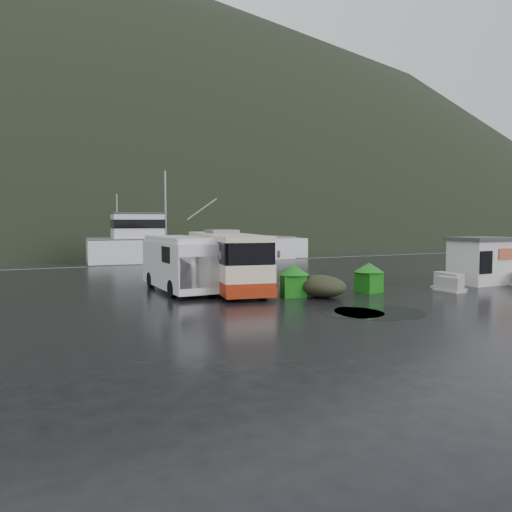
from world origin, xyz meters
name	(u,v)px	position (x,y,z in m)	size (l,w,h in m)	color
ground	(305,294)	(0.00, 0.00, 0.00)	(160.00, 160.00, 0.00)	black
harbor_water	(69,236)	(0.00, 110.00, 0.00)	(300.00, 180.00, 0.02)	black
quay_edge	(181,263)	(0.00, 20.00, 0.00)	(160.00, 0.60, 1.50)	#999993
headland	(61,228)	(10.00, 250.00, 0.00)	(780.00, 540.00, 570.00)	black
coach_bus	(225,287)	(-2.54, 4.26, 0.00)	(2.84, 11.20, 3.16)	beige
white_van	(180,291)	(-5.27, 3.73, 0.00)	(2.33, 6.79, 2.84)	silver
waste_bin_left	(293,297)	(-0.98, -0.51, 0.00)	(1.10, 1.10, 1.54)	#157013
waste_bin_right	(369,292)	(3.19, -0.96, 0.00)	(1.08, 1.08, 1.51)	#157013
dome_tent	(321,297)	(0.14, -1.22, 0.00)	(1.91, 2.68, 1.05)	#2A2C1A
ticket_kiosk	(481,284)	(11.28, -1.03, 0.00)	(3.45, 2.61, 2.70)	silver
jersey_barrier_a	(449,292)	(7.09, -2.57, 0.00)	(0.76, 1.52, 0.76)	#999993
jersey_barrier_b	(448,289)	(7.74, -1.93, 0.00)	(0.89, 1.77, 0.89)	#999993
fishing_trawler	(194,255)	(4.48, 29.78, 0.00)	(25.54, 5.60, 10.22)	silver
puddles	(373,302)	(1.34, -3.58, 0.01)	(10.17, 10.74, 0.01)	black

